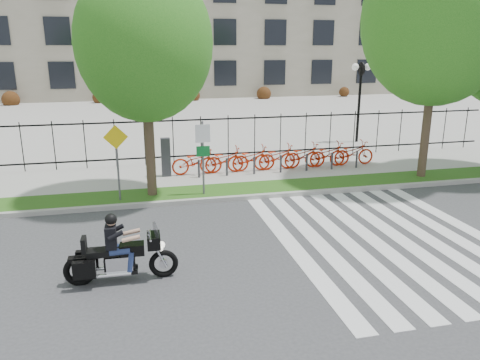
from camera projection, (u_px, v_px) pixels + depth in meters
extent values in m
plane|color=#37383A|center=(210.00, 256.00, 11.64)|extent=(120.00, 120.00, 0.00)
cube|color=#9C9B93|center=(189.00, 202.00, 15.46)|extent=(60.00, 0.20, 0.15)
cube|color=#225014|center=(186.00, 194.00, 16.26)|extent=(60.00, 1.50, 0.15)
cube|color=#A2A098|center=(178.00, 175.00, 18.60)|extent=(60.00, 3.50, 0.15)
cube|color=#A2A098|center=(154.00, 115.00, 35.03)|extent=(80.00, 34.00, 0.10)
cylinder|color=black|center=(359.00, 106.00, 24.52)|extent=(0.14, 0.14, 4.00)
cylinder|color=black|center=(361.00, 69.00, 23.99)|extent=(0.06, 0.70, 0.70)
sphere|color=white|center=(355.00, 67.00, 23.89)|extent=(0.36, 0.36, 0.36)
sphere|color=white|center=(368.00, 67.00, 24.04)|extent=(0.36, 0.36, 0.36)
cylinder|color=#3C2921|center=(150.00, 141.00, 15.48)|extent=(0.32, 0.32, 3.68)
ellipsoid|color=#166016|center=(144.00, 43.00, 14.61)|extent=(4.32, 4.32, 4.97)
cylinder|color=#3C2921|center=(427.00, 122.00, 17.67)|extent=(0.32, 0.32, 4.21)
ellipsoid|color=#166016|center=(438.00, 18.00, 16.64)|extent=(5.41, 5.41, 6.23)
cube|color=#2D2D33|center=(166.00, 157.00, 18.03)|extent=(0.35, 0.25, 1.50)
imported|color=#B62005|center=(197.00, 161.00, 18.36)|extent=(1.97, 0.69, 1.04)
cylinder|color=#2D2D33|center=(199.00, 169.00, 17.94)|extent=(0.08, 0.08, 0.70)
imported|color=#B62005|center=(224.00, 160.00, 18.60)|extent=(1.97, 0.69, 1.04)
cylinder|color=#2D2D33|center=(227.00, 167.00, 18.18)|extent=(0.08, 0.08, 0.70)
imported|color=#B62005|center=(251.00, 158.00, 18.84)|extent=(1.97, 0.69, 1.04)
cylinder|color=#2D2D33|center=(254.00, 165.00, 18.42)|extent=(0.08, 0.08, 0.70)
imported|color=#B62005|center=(277.00, 157.00, 19.08)|extent=(1.97, 0.69, 1.04)
cylinder|color=#2D2D33|center=(281.00, 164.00, 18.66)|extent=(0.08, 0.08, 0.70)
imported|color=#B62005|center=(303.00, 156.00, 19.32)|extent=(1.97, 0.69, 1.04)
cylinder|color=#2D2D33|center=(307.00, 162.00, 18.90)|extent=(0.08, 0.08, 0.70)
imported|color=#B62005|center=(327.00, 154.00, 19.56)|extent=(1.97, 0.69, 1.04)
cylinder|color=#2D2D33|center=(332.00, 161.00, 19.14)|extent=(0.08, 0.08, 0.70)
imported|color=#B62005|center=(351.00, 153.00, 19.80)|extent=(1.97, 0.69, 1.04)
cylinder|color=#2D2D33|center=(357.00, 159.00, 19.38)|extent=(0.08, 0.08, 0.70)
cylinder|color=#59595B|center=(203.00, 158.00, 15.69)|extent=(0.07, 0.07, 2.50)
cube|color=white|center=(203.00, 134.00, 15.42)|extent=(0.50, 0.03, 0.60)
cube|color=#0C6626|center=(203.00, 151.00, 15.58)|extent=(0.45, 0.03, 0.35)
cylinder|color=#59595B|center=(118.00, 164.00, 15.09)|extent=(0.07, 0.07, 2.40)
cube|color=yellow|center=(116.00, 137.00, 14.81)|extent=(0.78, 0.03, 0.78)
torus|color=black|center=(164.00, 264.00, 10.50)|extent=(0.66, 0.14, 0.66)
torus|color=black|center=(80.00, 271.00, 10.15)|extent=(0.70, 0.16, 0.69)
cube|color=black|center=(154.00, 240.00, 10.30)|extent=(0.30, 0.53, 0.29)
cube|color=#26262B|center=(156.00, 231.00, 10.26)|extent=(0.16, 0.48, 0.29)
cube|color=silver|center=(120.00, 263.00, 10.29)|extent=(0.58, 0.34, 0.38)
cube|color=black|center=(132.00, 249.00, 10.26)|extent=(0.53, 0.34, 0.25)
cube|color=black|center=(103.00, 252.00, 10.14)|extent=(0.67, 0.36, 0.13)
cube|color=black|center=(84.00, 245.00, 10.01)|extent=(0.10, 0.33, 0.32)
cube|color=black|center=(84.00, 270.00, 9.87)|extent=(0.48, 0.17, 0.38)
cube|color=black|center=(87.00, 258.00, 10.40)|extent=(0.48, 0.17, 0.38)
cube|color=black|center=(111.00, 237.00, 10.08)|extent=(0.24, 0.39, 0.49)
sphere|color=tan|center=(111.00, 221.00, 9.99)|extent=(0.22, 0.22, 0.22)
sphere|color=black|center=(111.00, 219.00, 9.98)|extent=(0.26, 0.26, 0.26)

